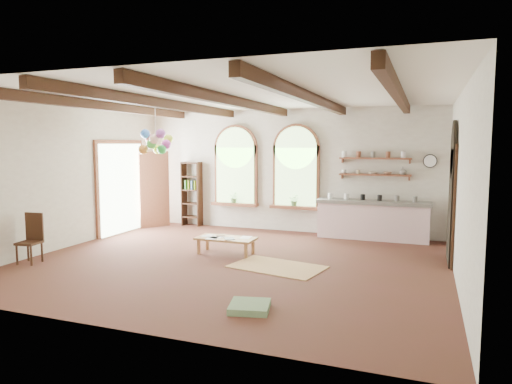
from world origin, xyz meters
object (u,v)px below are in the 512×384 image
at_px(coffee_table, 226,239).
at_px(side_chair, 30,249).
at_px(kitchen_counter, 373,220).
at_px(balloon_cluster, 156,142).

height_order(coffee_table, side_chair, side_chair).
relative_size(coffee_table, side_chair, 1.29).
height_order(kitchen_counter, side_chair, side_chair).
height_order(side_chair, balloon_cluster, balloon_cluster).
height_order(kitchen_counter, coffee_table, kitchen_counter).
relative_size(kitchen_counter, balloon_cluster, 2.35).
xyz_separation_m(kitchen_counter, side_chair, (-5.95, -4.64, -0.20)).
bearing_deg(side_chair, balloon_cluster, 63.59).
bearing_deg(coffee_table, side_chair, -148.67).
bearing_deg(balloon_cluster, side_chair, -116.41).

